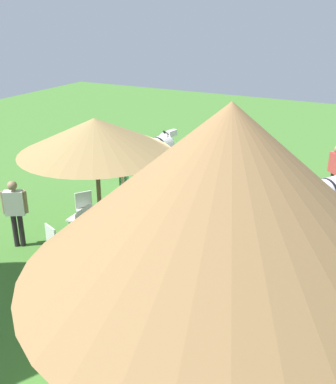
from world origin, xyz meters
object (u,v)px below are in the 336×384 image
Objects in this scene: guest_behind_table at (124,180)px; standing_watcher at (336,168)px; patio_dining_table at (101,220)px; patio_chair_west_end at (125,245)px; thatched_hut at (224,250)px; patio_chair_near_lawn at (56,240)px; striped_lounge_chair at (278,263)px; shade_umbrella at (95,136)px; guest_beside_umbrella at (15,208)px; patio_chair_near_hut at (85,207)px; zebra_nearest_camera at (153,150)px; zebra_toward_hut at (336,191)px; patio_chair_east_end at (142,212)px; zebra_by_umbrella at (223,169)px.

guest_behind_table is 0.97× the size of standing_watcher.
patio_dining_table is 1.19m from patio_chair_west_end.
thatched_hut is at bearing 144.74° from patio_dining_table.
thatched_hut is at bearing -0.30° from patio_chair_near_lawn.
shade_umbrella is at bearing -170.33° from striped_lounge_chair.
guest_beside_umbrella is 2.09× the size of striped_lounge_chair.
patio_chair_near_lawn is 1.00× the size of patio_chair_west_end.
patio_chair_west_end is 1.13× the size of striped_lounge_chair.
standing_watcher is at bearing 165.66° from patio_chair_near_hut.
zebra_nearest_camera reaches higher than patio_chair_west_end.
guest_beside_umbrella is at bearing -86.40° from zebra_nearest_camera.
zebra_toward_hut reaches higher than striped_lounge_chair.
patio_chair_near_lawn is 1.13× the size of striped_lounge_chair.
guest_behind_table is (0.48, -1.79, 0.31)m from patio_dining_table.
patio_chair_near_lawn is 1.85m from patio_chair_near_hut.
thatched_hut reaches higher than standing_watcher.
shade_umbrella is at bearing -35.26° from thatched_hut.
patio_chair_near_lawn is at bearing -73.02° from zebra_nearest_camera.
zebra_nearest_camera is at bearing -54.51° from thatched_hut.
patio_chair_near_hut is at bearing 128.60° from patio_chair_near_lawn.
patio_chair_east_end is at bearing -54.10° from zebra_nearest_camera.
guest_beside_umbrella reaches higher than zebra_nearest_camera.
patio_dining_table is at bearing 90.00° from patio_chair_near_lawn.
striped_lounge_chair is at bearing -89.15° from thatched_hut.
guest_behind_table is at bearing -50.98° from zebra_by_umbrella.
patio_chair_east_end is (-0.95, -2.16, 0.00)m from patio_chair_near_lawn.
guest_beside_umbrella is at bearing 127.10° from patio_chair_west_end.
zebra_nearest_camera is at bearing -38.71° from patio_chair_east_end.
guest_beside_umbrella is 7.83m from zebra_toward_hut.
standing_watcher reaches higher than zebra_nearest_camera.
guest_beside_umbrella is 0.75× the size of zebra_nearest_camera.
thatched_hut is 7.33m from zebra_by_umbrella.
shade_umbrella is 4.33× the size of striped_lounge_chair.
striped_lounge_chair is (-3.60, 0.39, -0.26)m from patio_chair_east_end.
standing_watcher reaches higher than guest_beside_umbrella.
shade_umbrella reaches higher than patio_chair_west_end.
patio_chair_west_end is (-1.47, -0.53, 0.00)m from patio_chair_near_lawn.
guest_beside_umbrella reaches higher than striped_lounge_chair.
zebra_toward_hut is (-5.80, 0.90, 0.01)m from zebra_nearest_camera.
zebra_toward_hut is (-4.75, -3.47, 0.39)m from patio_dining_table.
guest_beside_umbrella is 1.03× the size of guest_behind_table.
standing_watcher is (-3.42, -6.00, 0.48)m from patio_chair_west_end.
guest_behind_table reaches higher than patio_chair_near_lawn.
shade_umbrella is 1.75× the size of zebra_toward_hut.
zebra_nearest_camera is at bearing 144.81° from striped_lounge_chair.
guest_beside_umbrella is 8.88m from standing_watcher.
thatched_hut is 2.39× the size of zebra_nearest_camera.
guest_behind_table is at bearing 166.67° from striped_lounge_chair.
patio_chair_near_hut is at bearing -145.87° from guest_beside_umbrella.
patio_chair_west_end is at bearing -157.70° from striped_lounge_chair.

